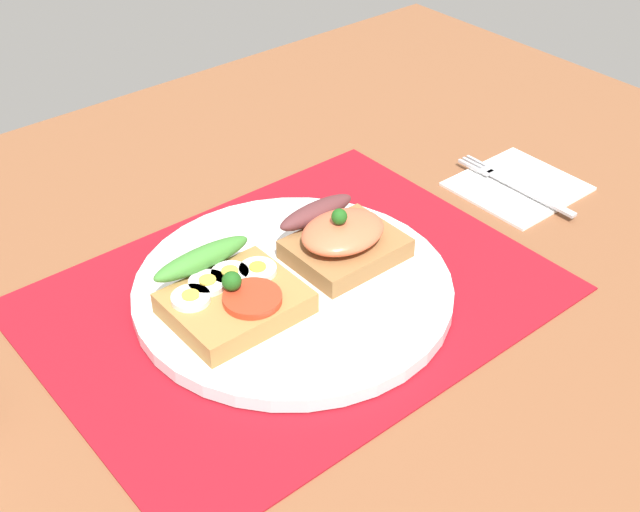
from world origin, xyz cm
name	(u,v)px	position (x,y,z in cm)	size (l,w,h in cm)	color
ground_plane	(294,312)	(0.00, 0.00, -1.60)	(120.00, 90.00, 3.20)	brown
placemat	(293,296)	(0.00, 0.00, 0.15)	(42.58, 32.26, 0.30)	maroon
plate	(293,289)	(0.00, 0.00, 0.94)	(27.42, 27.42, 1.27)	white
sandwich_egg_tomato	(230,294)	(-5.92, 0.66, 3.02)	(10.47, 10.15, 4.13)	#A2753D
sandwich_salmon	(342,238)	(5.80, 0.33, 3.50)	(9.59, 9.17, 5.38)	olive
napkin	(518,185)	(29.13, -0.69, 0.30)	(11.84, 11.08, 0.60)	white
fork	(512,184)	(28.28, -0.55, 0.76)	(1.62, 14.57, 0.32)	#B7B7BC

